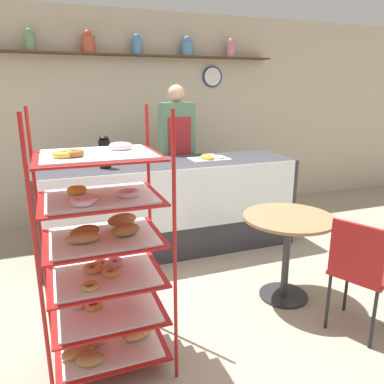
{
  "coord_description": "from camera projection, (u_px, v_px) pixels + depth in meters",
  "views": [
    {
      "loc": [
        -1.15,
        -2.68,
        1.75
      ],
      "look_at": [
        0.0,
        0.37,
        0.83
      ],
      "focal_mm": 35.0,
      "sensor_mm": 36.0,
      "label": 1
    }
  ],
  "objects": [
    {
      "name": "display_counter",
      "position": [
        170.0,
        206.0,
        4.1
      ],
      "size": [
        2.74,
        0.77,
        0.98
      ],
      "color": "#333338",
      "rests_on": "ground_plane"
    },
    {
      "name": "ground_plane",
      "position": [
        207.0,
        294.0,
        3.28
      ],
      "size": [
        14.0,
        14.0,
        0.0
      ],
      "primitive_type": "plane",
      "color": "gray"
    },
    {
      "name": "pastry_rack",
      "position": [
        104.0,
        260.0,
        2.27
      ],
      "size": [
        0.74,
        0.59,
        1.64
      ],
      "color": "#A51919",
      "rests_on": "ground_plane"
    },
    {
      "name": "cafe_table",
      "position": [
        288.0,
        237.0,
        3.1
      ],
      "size": [
        0.75,
        0.75,
        0.73
      ],
      "color": "#262628",
      "rests_on": "ground_plane"
    },
    {
      "name": "back_wall",
      "position": [
        140.0,
        116.0,
        5.06
      ],
      "size": [
        10.0,
        0.3,
        2.7
      ],
      "color": "beige",
      "rests_on": "ground_plane"
    },
    {
      "name": "donut_tray_counter",
      "position": [
        209.0,
        157.0,
        4.13
      ],
      "size": [
        0.43,
        0.28,
        0.05
      ],
      "color": "silver",
      "rests_on": "display_counter"
    },
    {
      "name": "cafe_chair",
      "position": [
        359.0,
        266.0,
        2.62
      ],
      "size": [
        0.5,
        0.5,
        0.87
      ],
      "rotation": [
        0.0,
        0.0,
        8.28
      ],
      "color": "black",
      "rests_on": "ground_plane"
    },
    {
      "name": "person_worker",
      "position": [
        177.0,
        153.0,
        4.55
      ],
      "size": [
        0.4,
        0.23,
        1.78
      ],
      "color": "#282833",
      "rests_on": "ground_plane"
    },
    {
      "name": "coffee_carafe",
      "position": [
        105.0,
        152.0,
        3.65
      ],
      "size": [
        0.11,
        0.11,
        0.32
      ],
      "color": "black",
      "rests_on": "display_counter"
    }
  ]
}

